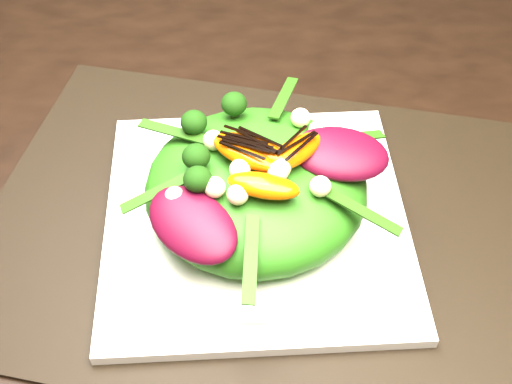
{
  "coord_description": "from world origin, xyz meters",
  "views": [
    {
      "loc": [
        -0.25,
        -0.38,
        1.27
      ],
      "look_at": [
        -0.24,
        0.04,
        0.8
      ],
      "focal_mm": 48.0,
      "sensor_mm": 36.0,
      "label": 1
    }
  ],
  "objects_px": {
    "placemat": "(256,224)",
    "lettuce_mound": "(256,186)",
    "orange_segment": "(245,148)",
    "salad_bowl": "(256,209)",
    "dining_table": "(504,264)",
    "plate_base": "(256,219)"
  },
  "relations": [
    {
      "from": "dining_table",
      "to": "salad_bowl",
      "type": "xyz_separation_m",
      "value": [
        -0.24,
        0.04,
        0.04
      ]
    },
    {
      "from": "placemat",
      "to": "plate_base",
      "type": "bearing_deg",
      "value": 90.0
    },
    {
      "from": "placemat",
      "to": "lettuce_mound",
      "type": "bearing_deg",
      "value": 90.0
    },
    {
      "from": "salad_bowl",
      "to": "plate_base",
      "type": "bearing_deg",
      "value": 0.0
    },
    {
      "from": "lettuce_mound",
      "to": "dining_table",
      "type": "bearing_deg",
      "value": -9.5
    },
    {
      "from": "dining_table",
      "to": "salad_bowl",
      "type": "distance_m",
      "value": 0.25
    },
    {
      "from": "placemat",
      "to": "salad_bowl",
      "type": "xyz_separation_m",
      "value": [
        0.0,
        0.0,
        0.02
      ]
    },
    {
      "from": "plate_base",
      "to": "orange_segment",
      "type": "height_order",
      "value": "orange_segment"
    },
    {
      "from": "placemat",
      "to": "plate_base",
      "type": "distance_m",
      "value": 0.01
    },
    {
      "from": "plate_base",
      "to": "lettuce_mound",
      "type": "distance_m",
      "value": 0.05
    },
    {
      "from": "placemat",
      "to": "plate_base",
      "type": "relative_size",
      "value": 1.82
    },
    {
      "from": "salad_bowl",
      "to": "lettuce_mound",
      "type": "xyz_separation_m",
      "value": [
        0.0,
        0.0,
        0.03
      ]
    },
    {
      "from": "lettuce_mound",
      "to": "orange_segment",
      "type": "relative_size",
      "value": 3.32
    },
    {
      "from": "dining_table",
      "to": "lettuce_mound",
      "type": "height_order",
      "value": "dining_table"
    },
    {
      "from": "placemat",
      "to": "orange_segment",
      "type": "bearing_deg",
      "value": 142.98
    },
    {
      "from": "plate_base",
      "to": "salad_bowl",
      "type": "height_order",
      "value": "salad_bowl"
    },
    {
      "from": "plate_base",
      "to": "salad_bowl",
      "type": "xyz_separation_m",
      "value": [
        0.0,
        0.0,
        0.02
      ]
    },
    {
      "from": "dining_table",
      "to": "salad_bowl",
      "type": "relative_size",
      "value": 6.18
    },
    {
      "from": "orange_segment",
      "to": "plate_base",
      "type": "bearing_deg",
      "value": -37.02
    },
    {
      "from": "dining_table",
      "to": "placemat",
      "type": "xyz_separation_m",
      "value": [
        -0.24,
        0.04,
        0.02
      ]
    },
    {
      "from": "lettuce_mound",
      "to": "orange_segment",
      "type": "height_order",
      "value": "orange_segment"
    },
    {
      "from": "dining_table",
      "to": "plate_base",
      "type": "distance_m",
      "value": 0.24
    }
  ]
}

